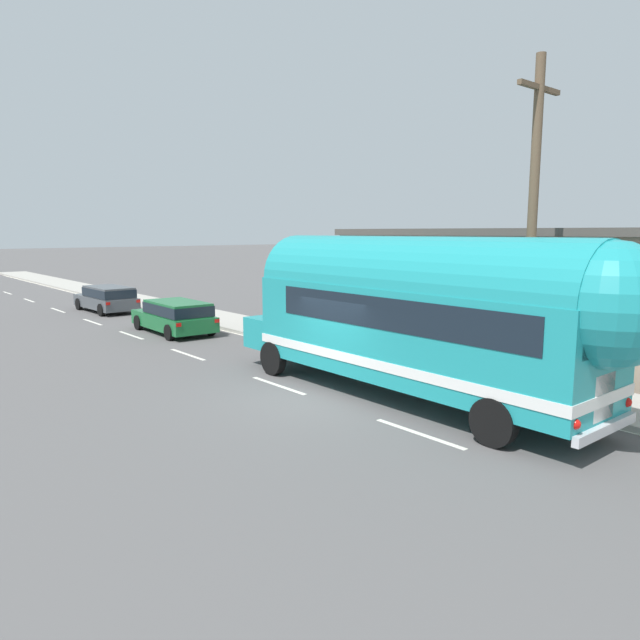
{
  "coord_description": "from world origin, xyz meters",
  "views": [
    {
      "loc": [
        -9.17,
        -11.05,
        4.23
      ],
      "look_at": [
        1.83,
        2.04,
        1.62
      ],
      "focal_mm": 32.52,
      "sensor_mm": 36.0,
      "label": 1
    }
  ],
  "objects_px": {
    "car_second": "(107,297)",
    "painted_bus": "(424,312)",
    "car_lead": "(175,315)",
    "utility_pole": "(532,224)"
  },
  "relations": [
    {
      "from": "painted_bus",
      "to": "car_second",
      "type": "bearing_deg",
      "value": 89.72
    },
    {
      "from": "utility_pole",
      "to": "car_second",
      "type": "xyz_separation_m",
      "value": [
        -2.56,
        22.83,
        -3.64
      ]
    },
    {
      "from": "utility_pole",
      "to": "painted_bus",
      "type": "xyz_separation_m",
      "value": [
        -2.66,
        1.2,
        -2.12
      ]
    },
    {
      "from": "car_second",
      "to": "painted_bus",
      "type": "bearing_deg",
      "value": -90.28
    },
    {
      "from": "painted_bus",
      "to": "car_lead",
      "type": "bearing_deg",
      "value": 90.45
    },
    {
      "from": "car_lead",
      "to": "car_second",
      "type": "height_order",
      "value": "same"
    },
    {
      "from": "car_second",
      "to": "utility_pole",
      "type": "bearing_deg",
      "value": -83.61
    },
    {
      "from": "painted_bus",
      "to": "car_second",
      "type": "distance_m",
      "value": 21.69
    },
    {
      "from": "painted_bus",
      "to": "car_lead",
      "type": "relative_size",
      "value": 2.58
    },
    {
      "from": "car_lead",
      "to": "car_second",
      "type": "bearing_deg",
      "value": 88.57
    }
  ]
}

